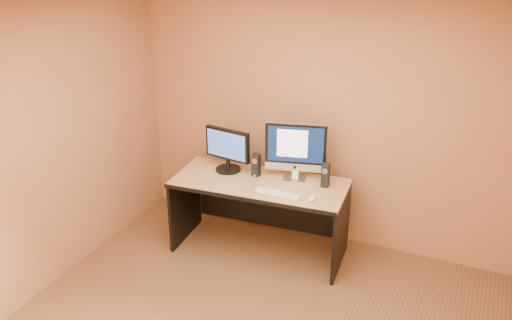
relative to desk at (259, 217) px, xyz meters
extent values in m
plane|color=white|center=(0.45, -1.42, 2.21)|extent=(4.00, 4.00, 0.00)
cube|color=silver|center=(0.26, -0.19, 0.40)|extent=(0.46, 0.13, 0.02)
ellipsoid|color=white|center=(0.59, -0.15, 0.41)|extent=(0.07, 0.11, 0.04)
cylinder|color=black|center=(0.27, 0.31, 0.40)|extent=(0.07, 0.23, 0.01)
cylinder|color=black|center=(0.22, 0.28, 0.40)|extent=(0.10, 0.17, 0.01)
camera|label=1|loc=(1.92, -4.35, 2.71)|focal=38.00mm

